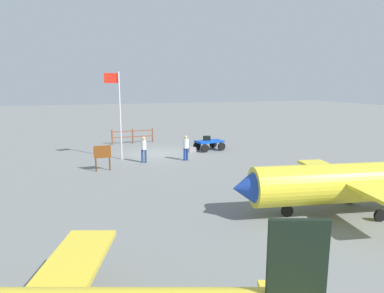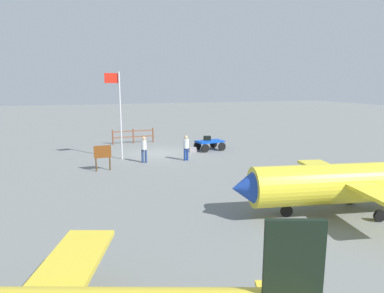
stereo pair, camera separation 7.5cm
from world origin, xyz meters
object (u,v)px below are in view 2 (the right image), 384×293
(worker_trailing, at_px, (144,148))
(airplane_near, at_px, (340,183))
(flagpole, at_px, (119,108))
(worker_lead, at_px, (186,146))
(luggage_cart, at_px, (209,143))
(suitcase_olive, at_px, (193,150))
(signboard, at_px, (103,154))
(suitcase_tan, at_px, (207,138))

(worker_trailing, relative_size, airplane_near, 0.20)
(flagpole, bearing_deg, worker_lead, 156.89)
(airplane_near, relative_size, flagpole, 1.48)
(worker_trailing, relative_size, flagpole, 0.29)
(airplane_near, bearing_deg, luggage_cart, -89.15)
(luggage_cart, height_order, suitcase_olive, luggage_cart)
(luggage_cart, xyz_separation_m, airplane_near, (-0.19, 12.98, 0.69))
(airplane_near, bearing_deg, worker_lead, -74.86)
(worker_lead, bearing_deg, worker_trailing, -4.36)
(suitcase_olive, relative_size, signboard, 0.41)
(worker_lead, xyz_separation_m, worker_trailing, (2.62, -0.20, -0.00))
(worker_lead, distance_m, signboard, 5.26)
(suitcase_olive, height_order, worker_lead, worker_lead)
(flagpole, height_order, signboard, flagpole)
(luggage_cart, xyz_separation_m, suitcase_tan, (0.05, -0.32, 0.35))
(luggage_cart, height_order, signboard, signboard)
(suitcase_tan, height_order, suitcase_olive, suitcase_tan)
(airplane_near, bearing_deg, suitcase_tan, -88.93)
(luggage_cart, bearing_deg, worker_lead, 45.88)
(flagpole, bearing_deg, airplane_near, 119.23)
(suitcase_olive, xyz_separation_m, airplane_near, (-1.56, 12.75, 1.02))
(signboard, bearing_deg, suitcase_olive, -151.22)
(suitcase_tan, distance_m, worker_trailing, 5.87)
(flagpole, relative_size, signboard, 3.87)
(suitcase_olive, bearing_deg, flagpole, 8.56)
(suitcase_tan, relative_size, signboard, 0.40)
(suitcase_tan, bearing_deg, airplane_near, 91.07)
(suitcase_tan, height_order, worker_trailing, worker_trailing)
(luggage_cart, height_order, worker_trailing, worker_trailing)
(worker_lead, height_order, worker_trailing, worker_trailing)
(signboard, bearing_deg, worker_lead, -168.37)
(worker_lead, bearing_deg, luggage_cart, -134.12)
(luggage_cart, height_order, suitcase_tan, suitcase_tan)
(flagpole, bearing_deg, suitcase_olive, -171.44)
(worker_trailing, bearing_deg, worker_lead, 175.64)
(suitcase_tan, relative_size, flagpole, 0.10)
(suitcase_olive, bearing_deg, worker_lead, 63.32)
(worker_trailing, distance_m, signboard, 2.82)
(luggage_cart, distance_m, signboard, 8.61)
(worker_trailing, bearing_deg, signboard, 26.51)
(suitcase_olive, relative_size, worker_trailing, 0.36)
(flagpole, bearing_deg, luggage_cart, -171.22)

